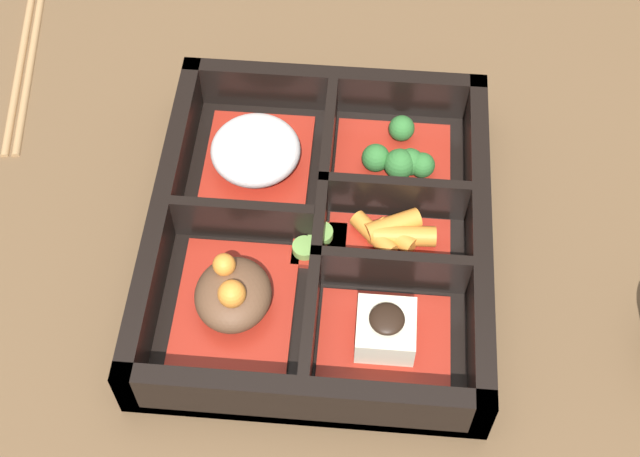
{
  "coord_description": "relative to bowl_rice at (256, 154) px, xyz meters",
  "views": [
    {
      "loc": [
        -0.38,
        -0.03,
        0.57
      ],
      "look_at": [
        0.0,
        0.0,
        0.03
      ],
      "focal_mm": 50.0,
      "sensor_mm": 36.0,
      "label": 1
    }
  ],
  "objects": [
    {
      "name": "bowl_greens",
      "position": [
        0.01,
        -0.11,
        -0.01
      ],
      "size": [
        0.08,
        0.09,
        0.03
      ],
      "color": "maroon",
      "rests_on": "bento_base"
    },
    {
      "name": "bowl_carrots",
      "position": [
        -0.06,
        -0.11,
        -0.01
      ],
      "size": [
        0.05,
        0.09,
        0.02
      ],
      "color": "maroon",
      "rests_on": "bento_base"
    },
    {
      "name": "bowl_pickles",
      "position": [
        -0.07,
        -0.05,
        -0.01
      ],
      "size": [
        0.04,
        0.04,
        0.01
      ],
      "color": "maroon",
      "rests_on": "bento_base"
    },
    {
      "name": "bento_rim",
      "position": [
        -0.07,
        -0.06,
        -0.0
      ],
      "size": [
        0.29,
        0.25,
        0.05
      ],
      "color": "black",
      "rests_on": "ground_plane"
    },
    {
      "name": "bowl_stew",
      "position": [
        -0.13,
        0.0,
        -0.0
      ],
      "size": [
        0.11,
        0.08,
        0.05
      ],
      "color": "maroon",
      "rests_on": "bento_base"
    },
    {
      "name": "bento_base",
      "position": [
        -0.06,
        -0.06,
        -0.02
      ],
      "size": [
        0.29,
        0.25,
        0.01
      ],
      "color": "black",
      "rests_on": "ground_plane"
    },
    {
      "name": "bowl_rice",
      "position": [
        0.0,
        0.0,
        0.0
      ],
      "size": [
        0.11,
        0.08,
        0.04
      ],
      "color": "maroon",
      "rests_on": "bento_base"
    },
    {
      "name": "chopsticks",
      "position": [
        0.12,
        0.22,
        -0.03
      ],
      "size": [
        0.24,
        0.05,
        0.01
      ],
      "color": "#A87F51",
      "rests_on": "ground_plane"
    },
    {
      "name": "bowl_tofu",
      "position": [
        -0.15,
        -0.11,
        -0.01
      ],
      "size": [
        0.07,
        0.09,
        0.04
      ],
      "color": "maroon",
      "rests_on": "bento_base"
    },
    {
      "name": "ground_plane",
      "position": [
        -0.06,
        -0.06,
        -0.03
      ],
      "size": [
        3.0,
        3.0,
        0.0
      ],
      "primitive_type": "plane",
      "color": "brown"
    }
  ]
}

